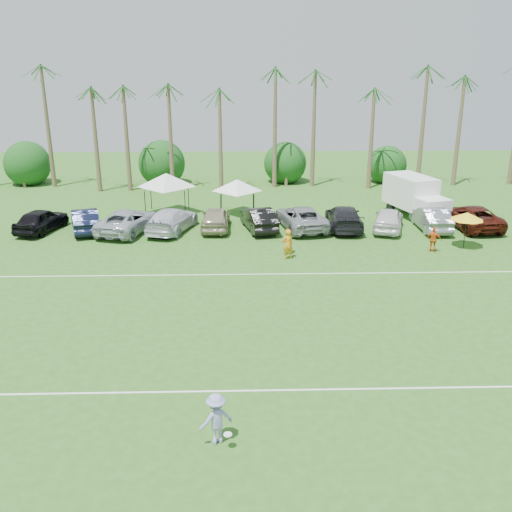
{
  "coord_description": "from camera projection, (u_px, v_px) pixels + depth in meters",
  "views": [
    {
      "loc": [
        1.57,
        -16.12,
        11.47
      ],
      "look_at": [
        2.37,
        12.53,
        1.6
      ],
      "focal_mm": 40.0,
      "sensor_mm": 36.0,
      "label": 1
    }
  ],
  "objects": [
    {
      "name": "palm_tree_5",
      "position": [
        222.0,
        96.0,
        52.13
      ],
      "size": [
        2.4,
        2.4,
        9.9
      ],
      "color": "brown",
      "rests_on": "ground"
    },
    {
      "name": "sideline_player_b",
      "position": [
        287.0,
        241.0,
        35.43
      ],
      "size": [
        0.93,
        0.81,
        1.61
      ],
      "primitive_type": "imported",
      "rotation": [
        0.0,
        0.0,
        3.43
      ],
      "color": "orange",
      "rests_on": "ground"
    },
    {
      "name": "ground",
      "position": [
        195.0,
        425.0,
        18.93
      ],
      "size": [
        120.0,
        120.0,
        0.0
      ],
      "primitive_type": "plane",
      "color": "#2C5E1C",
      "rests_on": "ground"
    },
    {
      "name": "parked_car_9",
      "position": [
        431.0,
        218.0,
        40.52
      ],
      "size": [
        1.75,
        4.99,
        1.64
      ],
      "primitive_type": "imported",
      "rotation": [
        0.0,
        0.0,
        3.14
      ],
      "color": "gray",
      "rests_on": "ground"
    },
    {
      "name": "palm_tree_8",
      "position": [
        363.0,
        106.0,
        52.76
      ],
      "size": [
        2.4,
        2.4,
        8.9
      ],
      "color": "brown",
      "rests_on": "ground"
    },
    {
      "name": "parked_car_0",
      "position": [
        41.0,
        220.0,
        40.08
      ],
      "size": [
        3.06,
        5.15,
        1.64
      ],
      "primitive_type": "imported",
      "rotation": [
        0.0,
        0.0,
        2.89
      ],
      "color": "black",
      "rests_on": "ground"
    },
    {
      "name": "sideline_player_a",
      "position": [
        288.0,
        244.0,
        34.51
      ],
      "size": [
        0.77,
        0.63,
        1.82
      ],
      "primitive_type": "imported",
      "rotation": [
        0.0,
        0.0,
        3.47
      ],
      "color": "orange",
      "rests_on": "ground"
    },
    {
      "name": "palm_tree_4",
      "position": [
        179.0,
        106.0,
        52.31
      ],
      "size": [
        2.4,
        2.4,
        8.9
      ],
      "color": "brown",
      "rests_on": "ground"
    },
    {
      "name": "bush_tree_1",
      "position": [
        162.0,
        166.0,
        55.05
      ],
      "size": [
        4.0,
        4.0,
        4.0
      ],
      "color": "brown",
      "rests_on": "ground"
    },
    {
      "name": "field_lines",
      "position": [
        208.0,
        320.0,
        26.49
      ],
      "size": [
        80.0,
        12.1,
        0.01
      ],
      "color": "white",
      "rests_on": "ground"
    },
    {
      "name": "parked_car_7",
      "position": [
        344.0,
        217.0,
        40.75
      ],
      "size": [
        2.58,
        5.77,
        1.64
      ],
      "primitive_type": "imported",
      "rotation": [
        0.0,
        0.0,
        3.09
      ],
      "color": "black",
      "rests_on": "ground"
    },
    {
      "name": "market_umbrella",
      "position": [
        467.0,
        216.0,
        36.13
      ],
      "size": [
        2.1,
        2.1,
        2.34
      ],
      "color": "black",
      "rests_on": "ground"
    },
    {
      "name": "parked_car_8",
      "position": [
        388.0,
        219.0,
        40.33
      ],
      "size": [
        3.29,
        5.18,
        1.64
      ],
      "primitive_type": "imported",
      "rotation": [
        0.0,
        0.0,
        2.84
      ],
      "color": "silver",
      "rests_on": "ground"
    },
    {
      "name": "palm_tree_2",
      "position": [
        89.0,
        86.0,
        51.53
      ],
      "size": [
        2.4,
        2.4,
        10.9
      ],
      "color": "brown",
      "rests_on": "ground"
    },
    {
      "name": "palm_tree_9",
      "position": [
        417.0,
        96.0,
        52.61
      ],
      "size": [
        2.4,
        2.4,
        9.9
      ],
      "color": "brown",
      "rests_on": "ground"
    },
    {
      "name": "palm_tree_10",
      "position": [
        472.0,
        86.0,
        52.46
      ],
      "size": [
        2.4,
        2.4,
        10.9
      ],
      "color": "brown",
      "rests_on": "ground"
    },
    {
      "name": "canopy_tent_right",
      "position": [
        237.0,
        179.0,
        43.99
      ],
      "size": [
        3.96,
        3.96,
        3.21
      ],
      "color": "black",
      "rests_on": "ground"
    },
    {
      "name": "canopy_tent_left",
      "position": [
        166.0,
        173.0,
        43.94
      ],
      "size": [
        4.63,
        4.63,
        3.75
      ],
      "color": "black",
      "rests_on": "ground"
    },
    {
      "name": "bush_tree_0",
      "position": [
        26.0,
        167.0,
        54.7
      ],
      "size": [
        4.0,
        4.0,
        4.0
      ],
      "color": "brown",
      "rests_on": "ground"
    },
    {
      "name": "palm_tree_1",
      "position": [
        35.0,
        96.0,
        51.68
      ],
      "size": [
        2.4,
        2.4,
        9.9
      ],
      "color": "brown",
      "rests_on": "ground"
    },
    {
      "name": "sideline_player_c",
      "position": [
        434.0,
        240.0,
        35.75
      ],
      "size": [
        1.02,
        0.71,
        1.61
      ],
      "primitive_type": "imported",
      "rotation": [
        0.0,
        0.0,
        2.77
      ],
      "color": "#DC5C18",
      "rests_on": "ground"
    },
    {
      "name": "parked_car_10",
      "position": [
        471.0,
        217.0,
        40.95
      ],
      "size": [
        3.19,
        6.11,
        1.64
      ],
      "primitive_type": "imported",
      "rotation": [
        0.0,
        0.0,
        3.22
      ],
      "color": "#48140C",
      "rests_on": "ground"
    },
    {
      "name": "palm_tree_6",
      "position": [
        266.0,
        86.0,
        51.96
      ],
      "size": [
        2.4,
        2.4,
        10.9
      ],
      "color": "brown",
      "rests_on": "ground"
    },
    {
      "name": "parked_car_6",
      "position": [
        301.0,
        218.0,
        40.69
      ],
      "size": [
        3.74,
        6.3,
        1.64
      ],
      "primitive_type": "imported",
      "rotation": [
        0.0,
        0.0,
        3.32
      ],
      "color": "gray",
      "rests_on": "ground"
    },
    {
      "name": "palm_tree_3",
      "position": [
        133.0,
        77.0,
        51.36
      ],
      "size": [
        2.4,
        2.4,
        11.9
      ],
      "color": "brown",
      "rests_on": "ground"
    },
    {
      "name": "parked_car_3",
      "position": [
        172.0,
        220.0,
        40.15
      ],
      "size": [
        3.76,
        6.07,
        1.64
      ],
      "primitive_type": "imported",
      "rotation": [
        0.0,
        0.0,
        2.87
      ],
      "color": "silver",
      "rests_on": "ground"
    },
    {
      "name": "parked_car_4",
      "position": [
        215.0,
        218.0,
        40.53
      ],
      "size": [
        2.03,
        4.86,
        1.64
      ],
      "primitive_type": "imported",
      "rotation": [
        0.0,
        0.0,
        3.12
      ],
      "color": "#9C9374",
      "rests_on": "ground"
    },
    {
      "name": "frisbee_player",
      "position": [
        216.0,
        419.0,
        17.78
      ],
      "size": [
        1.28,
        1.07,
        1.73
      ],
      "rotation": [
        0.0,
        0.0,
        3.6
      ],
      "color": "#9591CE",
      "rests_on": "ground"
    },
    {
      "name": "palm_tree_7",
      "position": [
        310.0,
        76.0,
        51.79
      ],
      "size": [
        2.4,
        2.4,
        11.9
      ],
      "color": "brown",
      "rests_on": "ground"
    },
    {
      "name": "bush_tree_2",
      "position": [
        286.0,
        165.0,
        55.37
      ],
      "size": [
        4.0,
        4.0,
        4.0
      ],
      "color": "brown",
      "rests_on": "ground"
    },
    {
      "name": "bush_tree_3",
      "position": [
        388.0,
        165.0,
        55.63
      ],
      "size": [
        4.0,
        4.0,
        4.0
      ],
      "color": "brown",
      "rests_on": "ground"
    },
    {
      "name": "parked_car_1",
      "position": [
        85.0,
        220.0,
        40.13
      ],
      "size": [
        3.21,
        5.28,
        1.64
      ],
      "primitive_type": "imported",
      "rotation": [
        0.0,
        0.0,
        3.46
      ],
      "color": "#121832",
      "rests_on": "ground"
    },
    {
      "name": "parked_car_2",
      "position": [
        128.0,
        221.0,
        39.88
      ],
      "size": [
        4.17,
        6.41,
        1.64
      ],
      "primitive_type": "imported",
      "rotation": [
        0.0,
        0.0,
        2.88
      ],
      "color": "#ACB3BB",
      "rests_on": "ground"
    },
    {
      "name": "box_truck",
      "position": [
        416.0,
        196.0,
        43.34
      ],
      "size": [
        3.92,
        6.4,
        3.09
      ],
      "rotation": [
        0.0,
        0.0,
        0.3
      ],
      "color": "white",
      "rests_on": "ground"
    },
    {
      "name": "parked_car_5",
      "position": [
        259.0,
        219.0,
        40.44
      ],
      "size": [
        2.76,
        5.24,
        1.64
      ],
      "primitive_type": "imported",
      "rotation": [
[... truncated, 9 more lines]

